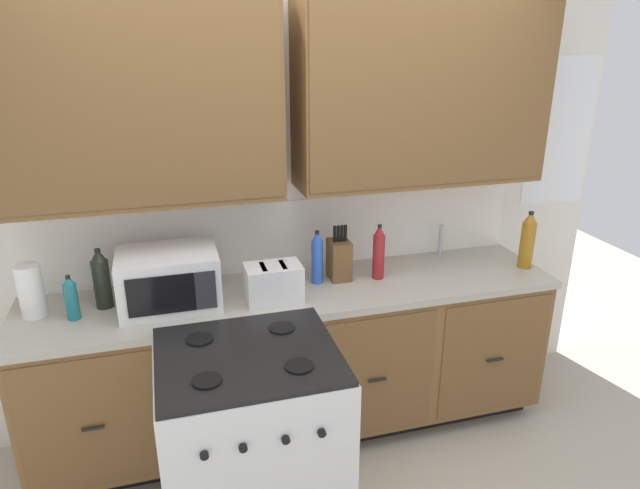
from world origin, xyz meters
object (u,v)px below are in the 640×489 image
bottle_red (379,252)px  bottle_teal (71,298)px  microwave (169,279)px  knife_block (339,259)px  toaster (274,283)px  bottle_dark (101,279)px  bottle_amber (528,240)px  bottle_blue (317,258)px  stove_range (252,446)px  paper_towel_roll (31,291)px

bottle_red → bottle_teal: bearing=-178.3°
microwave → knife_block: (0.91, 0.08, -0.02)m
toaster → bottle_dark: size_ratio=0.92×
bottle_amber → bottle_blue: bottle_amber is taller
stove_range → bottle_amber: bearing=18.2°
microwave → bottle_blue: (0.77, 0.06, 0.00)m
paper_towel_roll → bottle_dark: bearing=1.4°
stove_range → knife_block: (0.62, 0.70, 0.55)m
bottle_blue → bottle_red: size_ratio=0.95×
toaster → paper_towel_roll: paper_towel_roll is taller
bottle_amber → bottle_dark: bottle_amber is taller
stove_range → bottle_red: size_ratio=3.06×
toaster → bottle_red: bearing=10.6°
microwave → toaster: bearing=-10.2°
toaster → bottle_teal: bottle_teal is taller
paper_towel_roll → bottle_dark: size_ratio=0.85×
bottle_amber → bottle_teal: size_ratio=1.50×
stove_range → microwave: 0.89m
paper_towel_roll → bottle_amber: bottle_amber is taller
knife_block → paper_towel_roll: bearing=-179.5°
paper_towel_roll → bottle_blue: bottle_blue is taller
microwave → bottle_teal: microwave is taller
knife_block → paper_towel_roll: 1.54m
bottle_red → toaster: bearing=-169.4°
paper_towel_roll → bottle_teal: bearing=-25.2°
knife_block → bottle_blue: (-0.13, -0.02, 0.03)m
bottle_teal → bottle_blue: size_ratio=0.76×
microwave → bottle_red: 1.11m
paper_towel_roll → bottle_dark: 0.32m
bottle_red → bottle_blue: bearing=174.4°
bottle_blue → toaster: bearing=-151.4°
bottle_teal → bottle_dark: 0.17m
toaster → bottle_amber: bearing=1.0°
bottle_dark → knife_block: bearing=0.3°
stove_range → bottle_amber: bottle_amber is taller
bottle_amber → bottle_dark: (-2.30, 0.14, -0.01)m
bottle_dark → bottle_red: (1.43, -0.05, 0.00)m
microwave → paper_towel_roll: 0.63m
knife_block → bottle_amber: size_ratio=0.93×
toaster → bottle_blue: bearing=28.6°
stove_range → microwave: microwave is taller
toaster → bottle_amber: (1.48, 0.03, 0.07)m
stove_range → bottle_blue: 1.02m
knife_block → microwave: bearing=-175.2°
knife_block → bottle_amber: bearing=-7.4°
knife_block → paper_towel_roll: knife_block is taller
stove_range → toaster: 0.78m
paper_towel_roll → bottle_dark: (0.32, 0.01, 0.02)m
bottle_amber → bottle_blue: 1.22m
paper_towel_roll → bottle_red: size_ratio=0.84×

